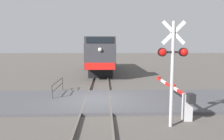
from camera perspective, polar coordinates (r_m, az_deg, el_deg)
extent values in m
plane|color=#514C47|center=(12.46, -3.90, -8.60)|extent=(160.00, 160.00, 0.00)
cube|color=#59544C|center=(12.48, -7.23, -8.25)|extent=(0.08, 80.00, 0.15)
cube|color=#59544C|center=(12.43, -0.56, -8.26)|extent=(0.08, 80.00, 0.15)
cube|color=#47474C|center=(12.44, -3.90, -8.27)|extent=(36.00, 5.05, 0.15)
cube|color=black|center=(22.61, -3.05, -0.34)|extent=(2.50, 3.20, 1.05)
cube|color=black|center=(30.81, -2.78, 1.53)|extent=(2.50, 3.20, 1.05)
cube|color=#333338|center=(26.58, -2.91, 4.44)|extent=(2.94, 14.99, 2.40)
cube|color=#333338|center=(20.31, -3.22, 8.08)|extent=(2.88, 2.47, 0.66)
cube|color=black|center=(19.04, -3.30, 8.17)|extent=(2.50, 0.06, 0.53)
cube|color=red|center=(19.12, -3.25, 1.02)|extent=(2.79, 0.08, 0.64)
sphere|color=#F2EACC|center=(19.02, -3.28, 5.55)|extent=(0.36, 0.36, 0.36)
cylinder|color=#ADADB2|center=(8.65, 16.05, -1.34)|extent=(0.14, 0.14, 4.22)
cube|color=white|center=(8.58, 16.41, 9.70)|extent=(0.95, 0.04, 0.95)
cube|color=white|center=(8.58, 16.41, 9.70)|extent=(0.95, 0.04, 0.95)
cube|color=black|center=(8.57, 16.25, 4.70)|extent=(1.04, 0.08, 0.08)
sphere|color=red|center=(8.35, 13.71, 4.73)|extent=(0.28, 0.28, 0.28)
sphere|color=red|center=(8.62, 19.12, 4.60)|extent=(0.28, 0.28, 0.28)
cylinder|color=black|center=(8.47, 13.50, 4.76)|extent=(0.34, 0.14, 0.34)
cylinder|color=black|center=(8.73, 18.83, 4.64)|extent=(0.34, 0.14, 0.34)
cube|color=silver|center=(9.89, 19.77, -9.50)|extent=(0.36, 0.36, 1.18)
cube|color=black|center=(9.46, 20.68, -7.22)|extent=(0.28, 0.36, 0.40)
cube|color=red|center=(10.41, 18.44, -5.88)|extent=(0.10, 1.01, 0.14)
cube|color=white|center=(11.34, 16.67, -4.80)|extent=(0.10, 1.01, 0.14)
cube|color=red|center=(12.28, 15.17, -3.89)|extent=(0.10, 1.01, 0.14)
cube|color=white|center=(13.23, 13.88, -3.10)|extent=(0.10, 1.01, 0.14)
cube|color=red|center=(14.19, 12.77, -2.42)|extent=(0.10, 1.01, 0.14)
sphere|color=red|center=(11.36, 16.61, -4.06)|extent=(0.14, 0.14, 0.14)
sphere|color=red|center=(14.08, 12.89, -1.92)|extent=(0.14, 0.14, 0.14)
cylinder|color=#4C4742|center=(12.98, -16.06, -6.06)|extent=(0.08, 0.08, 0.95)
cylinder|color=#4C4742|center=(15.95, -13.37, -3.64)|extent=(0.08, 0.08, 0.95)
cylinder|color=#4C4742|center=(14.38, -14.63, -3.03)|extent=(0.06, 3.10, 0.06)
cylinder|color=#4C4742|center=(14.45, -14.58, -4.54)|extent=(0.06, 3.10, 0.06)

